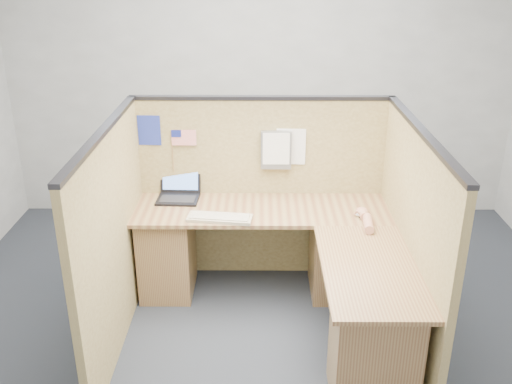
{
  "coord_description": "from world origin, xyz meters",
  "views": [
    {
      "loc": [
        -0.02,
        -3.31,
        2.56
      ],
      "look_at": [
        -0.04,
        0.5,
        0.94
      ],
      "focal_mm": 40.0,
      "sensor_mm": 36.0,
      "label": 1
    }
  ],
  "objects_px": {
    "keyboard": "(220,218)",
    "mouse": "(362,214)",
    "laptop": "(179,190)",
    "l_desk": "(287,273)"
  },
  "relations": [
    {
      "from": "keyboard",
      "to": "mouse",
      "type": "height_order",
      "value": "mouse"
    },
    {
      "from": "laptop",
      "to": "keyboard",
      "type": "relative_size",
      "value": 0.68
    },
    {
      "from": "laptop",
      "to": "l_desk",
      "type": "bearing_deg",
      "value": -32.98
    },
    {
      "from": "laptop",
      "to": "keyboard",
      "type": "bearing_deg",
      "value": -46.98
    },
    {
      "from": "laptop",
      "to": "mouse",
      "type": "bearing_deg",
      "value": -11.47
    },
    {
      "from": "laptop",
      "to": "mouse",
      "type": "relative_size",
      "value": 3.36
    },
    {
      "from": "laptop",
      "to": "mouse",
      "type": "xyz_separation_m",
      "value": [
        1.41,
        -0.35,
        -0.04
      ]
    },
    {
      "from": "keyboard",
      "to": "mouse",
      "type": "xyz_separation_m",
      "value": [
        1.06,
        0.06,
        0.01
      ]
    },
    {
      "from": "l_desk",
      "to": "mouse",
      "type": "xyz_separation_m",
      "value": [
        0.56,
        0.25,
        0.36
      ]
    },
    {
      "from": "laptop",
      "to": "keyboard",
      "type": "xyz_separation_m",
      "value": [
        0.35,
        -0.41,
        -0.04
      ]
    }
  ]
}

